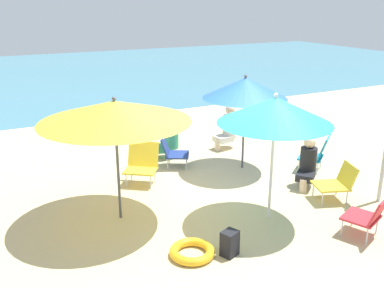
% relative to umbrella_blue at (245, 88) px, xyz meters
% --- Properties ---
extents(ground_plane, '(40.00, 40.00, 0.00)m').
position_rel_umbrella_blue_xyz_m(ground_plane, '(-1.14, -1.24, -1.55)').
color(ground_plane, '#D3BC8C').
extents(sea_water, '(40.00, 16.00, 0.01)m').
position_rel_umbrella_blue_xyz_m(sea_water, '(-1.14, 12.79, -1.54)').
color(sea_water, teal).
rests_on(sea_water, ground_plane).
extents(umbrella_blue, '(1.56, 1.56, 1.80)m').
position_rel_umbrella_blue_xyz_m(umbrella_blue, '(0.00, 0.00, 0.00)').
color(umbrella_blue, '#4C4C51').
rests_on(umbrella_blue, ground_plane).
extents(umbrella_yellow, '(2.11, 2.11, 1.83)m').
position_rel_umbrella_blue_xyz_m(umbrella_yellow, '(-2.72, -0.89, 0.07)').
color(umbrella_yellow, '#4C4C51').
rests_on(umbrella_yellow, ground_plane).
extents(umbrella_teal, '(1.60, 1.60, 1.88)m').
position_rel_umbrella_blue_xyz_m(umbrella_teal, '(-0.78, -1.90, 0.09)').
color(umbrella_teal, silver).
rests_on(umbrella_teal, ground_plane).
extents(beach_chair_a, '(0.70, 0.70, 0.71)m').
position_rel_umbrella_blue_xyz_m(beach_chair_a, '(1.13, -0.79, -1.17)').
color(beach_chair_a, teal).
rests_on(beach_chair_a, ground_plane).
extents(beach_chair_b, '(0.73, 0.73, 0.70)m').
position_rel_umbrella_blue_xyz_m(beach_chair_b, '(-1.96, 0.21, -1.17)').
color(beach_chair_b, gold).
rests_on(beach_chair_b, ground_plane).
extents(beach_chair_c, '(0.62, 0.65, 0.63)m').
position_rel_umbrella_blue_xyz_m(beach_chair_c, '(0.08, -2.94, -1.20)').
color(beach_chair_c, red).
rests_on(beach_chair_c, ground_plane).
extents(beach_chair_d, '(0.67, 0.64, 0.61)m').
position_rel_umbrella_blue_xyz_m(beach_chair_d, '(-1.18, 0.65, -1.22)').
color(beach_chair_d, navy).
rests_on(beach_chair_d, ground_plane).
extents(beach_chair_e, '(0.71, 0.63, 0.60)m').
position_rel_umbrella_blue_xyz_m(beach_chair_e, '(0.55, -1.89, -1.23)').
color(beach_chair_e, gold).
rests_on(beach_chair_e, ground_plane).
extents(person_a, '(0.56, 0.42, 0.86)m').
position_rel_umbrella_blue_xyz_m(person_a, '(-1.04, 1.17, -1.14)').
color(person_a, '#389970').
rests_on(person_a, ground_plane).
extents(person_b, '(0.55, 0.37, 0.95)m').
position_rel_umbrella_blue_xyz_m(person_b, '(0.37, 1.14, -1.08)').
color(person_b, silver).
rests_on(person_b, ground_plane).
extents(person_c, '(0.51, 0.48, 0.89)m').
position_rel_umbrella_blue_xyz_m(person_c, '(0.51, -1.22, -1.11)').
color(person_c, black).
rests_on(person_c, ground_plane).
extents(swim_ring, '(0.58, 0.58, 0.11)m').
position_rel_umbrella_blue_xyz_m(swim_ring, '(-2.23, -2.27, -1.49)').
color(swim_ring, yellow).
rests_on(swim_ring, ground_plane).
extents(beach_bag, '(0.25, 0.24, 0.33)m').
position_rel_umbrella_blue_xyz_m(beach_bag, '(-1.81, -2.48, -1.38)').
color(beach_bag, black).
rests_on(beach_bag, ground_plane).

